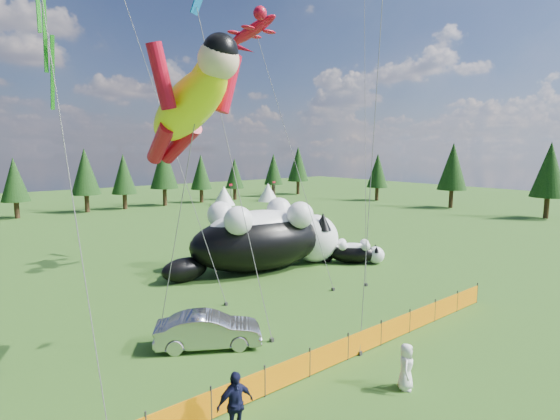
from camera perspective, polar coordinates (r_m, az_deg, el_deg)
name	(u,v)px	position (r m, az deg, el deg)	size (l,w,h in m)	color
ground	(279,341)	(19.31, -0.17, -16.70)	(160.00, 160.00, 0.00)	#13390A
safety_fence	(329,355)	(17.09, 6.48, -18.34)	(22.06, 0.06, 1.10)	#262626
tree_line	(45,183)	(59.84, -28.32, 3.14)	(90.00, 4.00, 8.00)	black
festival_tents	(150,201)	(58.39, -16.57, 1.10)	(50.00, 3.20, 2.80)	white
cat_large	(266,237)	(29.36, -1.80, -3.54)	(12.78, 5.89, 4.63)	black
cat_small	(356,252)	(31.63, 9.87, -5.44)	(3.65, 3.62, 1.65)	black
car	(208,330)	(18.76, -9.33, -15.22)	(1.49, 4.29, 1.41)	#ABABB0
spectator_c	(235,405)	(13.43, -5.89, -23.95)	(1.13, 0.58, 1.94)	black
spectator_e	(406,367)	(16.17, 16.13, -19.06)	(0.78, 0.51, 1.59)	white
superhero_kite	(188,106)	(15.81, -11.93, 13.14)	(5.10, 5.51, 12.00)	#FFF60D
gecko_kite	(252,31)	(32.21, -3.67, 22.34)	(4.56, 11.85, 18.16)	#B80921
diamond_kite_a	(200,22)	(21.79, -10.41, 22.98)	(1.09, 5.24, 15.49)	#0C64B7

